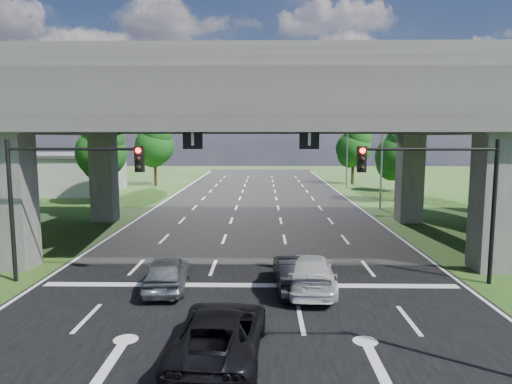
{
  "coord_description": "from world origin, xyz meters",
  "views": [
    {
      "loc": [
        0.55,
        -14.63,
        6.11
      ],
      "look_at": [
        0.16,
        8.42,
        3.3
      ],
      "focal_mm": 32.0,
      "sensor_mm": 36.0,
      "label": 1
    }
  ],
  "objects_px": {
    "signal_right": "(442,184)",
    "car_white": "(309,273)",
    "signal_left": "(61,183)",
    "car_dark": "(295,273)",
    "car_trailing": "(220,333)",
    "streetlight_beyond": "(344,139)",
    "car_silver": "(167,272)",
    "streetlight_far": "(377,140)"
  },
  "relations": [
    {
      "from": "signal_right",
      "to": "car_white",
      "type": "height_order",
      "value": "signal_right"
    },
    {
      "from": "signal_left",
      "to": "car_dark",
      "type": "relative_size",
      "value": 1.42
    },
    {
      "from": "signal_right",
      "to": "signal_left",
      "type": "bearing_deg",
      "value": 180.0
    },
    {
      "from": "signal_left",
      "to": "car_dark",
      "type": "height_order",
      "value": "signal_left"
    },
    {
      "from": "car_dark",
      "to": "car_white",
      "type": "height_order",
      "value": "car_white"
    },
    {
      "from": "signal_left",
      "to": "car_white",
      "type": "distance_m",
      "value": 10.8
    },
    {
      "from": "signal_left",
      "to": "car_trailing",
      "type": "distance_m",
      "value": 10.36
    },
    {
      "from": "car_white",
      "to": "car_trailing",
      "type": "height_order",
      "value": "car_white"
    },
    {
      "from": "streetlight_beyond",
      "to": "car_silver",
      "type": "bearing_deg",
      "value": -109.92
    },
    {
      "from": "car_dark",
      "to": "car_white",
      "type": "xyz_separation_m",
      "value": [
        0.57,
        0.0,
        0.01
      ]
    },
    {
      "from": "streetlight_beyond",
      "to": "car_silver",
      "type": "height_order",
      "value": "streetlight_beyond"
    },
    {
      "from": "car_silver",
      "to": "signal_right",
      "type": "bearing_deg",
      "value": -179.94
    },
    {
      "from": "streetlight_beyond",
      "to": "car_dark",
      "type": "height_order",
      "value": "streetlight_beyond"
    },
    {
      "from": "signal_right",
      "to": "car_silver",
      "type": "bearing_deg",
      "value": -175.16
    },
    {
      "from": "signal_left",
      "to": "car_silver",
      "type": "distance_m",
      "value": 5.77
    },
    {
      "from": "car_white",
      "to": "streetlight_far",
      "type": "bearing_deg",
      "value": -107.41
    },
    {
      "from": "signal_right",
      "to": "streetlight_far",
      "type": "height_order",
      "value": "streetlight_far"
    },
    {
      "from": "streetlight_far",
      "to": "car_white",
      "type": "bearing_deg",
      "value": -110.2
    },
    {
      "from": "car_dark",
      "to": "car_trailing",
      "type": "height_order",
      "value": "car_trailing"
    },
    {
      "from": "car_white",
      "to": "signal_left",
      "type": "bearing_deg",
      "value": -2.49
    },
    {
      "from": "signal_left",
      "to": "car_trailing",
      "type": "xyz_separation_m",
      "value": [
        7.18,
        -6.62,
        -3.46
      ]
    },
    {
      "from": "streetlight_beyond",
      "to": "car_dark",
      "type": "relative_size",
      "value": 2.37
    },
    {
      "from": "signal_left",
      "to": "car_silver",
      "type": "relative_size",
      "value": 1.49
    },
    {
      "from": "streetlight_far",
      "to": "car_dark",
      "type": "bearing_deg",
      "value": -111.56
    },
    {
      "from": "car_trailing",
      "to": "streetlight_beyond",
      "type": "bearing_deg",
      "value": -100.49
    },
    {
      "from": "signal_left",
      "to": "streetlight_beyond",
      "type": "bearing_deg",
      "value": 63.57
    },
    {
      "from": "signal_right",
      "to": "signal_left",
      "type": "distance_m",
      "value": 15.65
    },
    {
      "from": "streetlight_far",
      "to": "car_silver",
      "type": "xyz_separation_m",
      "value": [
        -13.41,
        -21.0,
        -5.13
      ]
    },
    {
      "from": "signal_right",
      "to": "streetlight_beyond",
      "type": "height_order",
      "value": "streetlight_beyond"
    },
    {
      "from": "signal_right",
      "to": "car_trailing",
      "type": "distance_m",
      "value": 11.29
    },
    {
      "from": "car_dark",
      "to": "car_white",
      "type": "bearing_deg",
      "value": 177.12
    },
    {
      "from": "signal_left",
      "to": "car_trailing",
      "type": "relative_size",
      "value": 1.2
    },
    {
      "from": "signal_left",
      "to": "signal_right",
      "type": "bearing_deg",
      "value": 0.0
    },
    {
      "from": "streetlight_far",
      "to": "car_silver",
      "type": "relative_size",
      "value": 2.49
    },
    {
      "from": "signal_left",
      "to": "car_white",
      "type": "height_order",
      "value": "signal_left"
    },
    {
      "from": "streetlight_far",
      "to": "car_trailing",
      "type": "height_order",
      "value": "streetlight_far"
    },
    {
      "from": "streetlight_far",
      "to": "streetlight_beyond",
      "type": "height_order",
      "value": "same"
    },
    {
      "from": "car_dark",
      "to": "car_silver",
      "type": "bearing_deg",
      "value": -2.88
    },
    {
      "from": "signal_left",
      "to": "streetlight_far",
      "type": "xyz_separation_m",
      "value": [
        17.92,
        20.06,
        1.66
      ]
    },
    {
      "from": "streetlight_beyond",
      "to": "car_trailing",
      "type": "xyz_separation_m",
      "value": [
        -10.75,
        -42.67,
        -5.12
      ]
    },
    {
      "from": "signal_right",
      "to": "streetlight_beyond",
      "type": "relative_size",
      "value": 0.6
    },
    {
      "from": "car_white",
      "to": "car_trailing",
      "type": "xyz_separation_m",
      "value": [
        -3.02,
        -5.67,
        -0.01
      ]
    }
  ]
}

